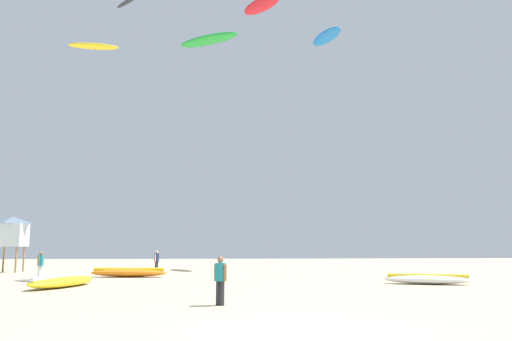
% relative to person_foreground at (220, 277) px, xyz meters
% --- Properties ---
extents(ground_plane, '(120.00, 120.00, 0.00)m').
position_rel_person_foreground_xyz_m(ground_plane, '(1.99, -5.25, -0.98)').
color(ground_plane, '#C6B28C').
extents(person_foreground, '(0.45, 0.40, 1.68)m').
position_rel_person_foreground_xyz_m(person_foreground, '(0.00, 0.00, 0.00)').
color(person_foreground, '#2D2D33').
rests_on(person_foreground, ground).
extents(person_midground, '(0.37, 0.53, 1.63)m').
position_rel_person_foreground_xyz_m(person_midground, '(-10.82, 13.95, -0.03)').
color(person_midground, silver).
rests_on(person_midground, ground).
extents(person_left, '(0.37, 0.51, 1.62)m').
position_rel_person_foreground_xyz_m(person_left, '(-4.59, 19.63, -0.03)').
color(person_left, '#2D2D33').
rests_on(person_left, ground).
extents(kite_grounded_near, '(4.60, 2.60, 0.52)m').
position_rel_person_foreground_xyz_m(kite_grounded_near, '(10.87, 8.57, -0.73)').
color(kite_grounded_near, white).
rests_on(kite_grounded_near, ground).
extents(kite_grounded_mid, '(2.86, 5.20, 0.62)m').
position_rel_person_foreground_xyz_m(kite_grounded_mid, '(-7.74, 7.99, -0.69)').
color(kite_grounded_mid, yellow).
rests_on(kite_grounded_mid, ground).
extents(kite_grounded_far, '(5.02, 1.89, 0.61)m').
position_rel_person_foreground_xyz_m(kite_grounded_far, '(-5.82, 15.51, -0.70)').
color(kite_grounded_far, orange).
rests_on(kite_grounded_far, ground).
extents(lifeguard_tower, '(2.30, 2.30, 4.15)m').
position_rel_person_foreground_xyz_m(lifeguard_tower, '(-15.75, 21.84, 2.07)').
color(lifeguard_tower, '#8C704C').
rests_on(lifeguard_tower, ground).
extents(kite_aloft_0, '(4.50, 1.65, 0.48)m').
position_rel_person_foreground_xyz_m(kite_aloft_0, '(-11.51, 26.51, 18.61)').
color(kite_aloft_0, yellow).
extents(kite_aloft_2, '(3.26, 3.55, 0.89)m').
position_rel_person_foreground_xyz_m(kite_aloft_2, '(-9.66, 31.51, 25.37)').
color(kite_aloft_2, '#2D2D33').
extents(kite_aloft_3, '(2.92, 3.31, 0.86)m').
position_rel_person_foreground_xyz_m(kite_aloft_3, '(2.62, 14.53, 17.18)').
color(kite_aloft_3, red).
extents(kite_aloft_5, '(4.33, 3.40, 0.45)m').
position_rel_person_foreground_xyz_m(kite_aloft_5, '(-0.91, 13.48, 14.15)').
color(kite_aloft_5, green).
extents(kite_aloft_6, '(2.73, 4.51, 0.97)m').
position_rel_person_foreground_xyz_m(kite_aloft_6, '(9.46, 25.86, 19.84)').
color(kite_aloft_6, blue).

